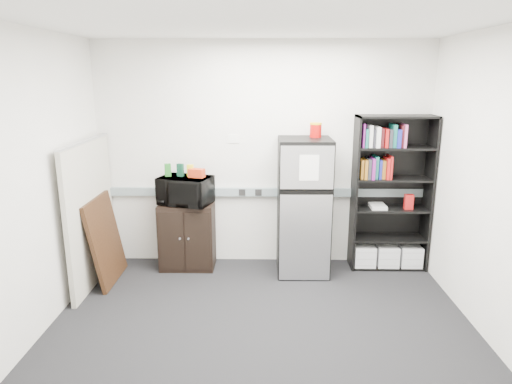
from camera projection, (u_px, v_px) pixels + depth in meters
floor at (261, 334)px, 4.16m from camera, size 4.00×4.00×0.00m
wall_back at (263, 155)px, 5.52m from camera, size 4.00×0.02×2.70m
wall_right at (502, 192)px, 3.79m from camera, size 0.02×3.50×2.70m
wall_left at (26, 190)px, 3.86m from camera, size 0.02×3.50×2.70m
ceiling at (262, 20)px, 3.49m from camera, size 4.00×3.50×0.02m
electrical_raceway at (263, 192)px, 5.60m from camera, size 3.92×0.05×0.10m
wall_note at (234, 139)px, 5.47m from camera, size 0.14×0.00×0.10m
bookshelf at (391, 195)px, 5.42m from camera, size 0.90×0.34×1.85m
cubicle_partition at (91, 213)px, 5.04m from camera, size 0.06×1.30×1.62m
cabinet at (187, 236)px, 5.53m from camera, size 0.65×0.44×0.81m
microwave at (185, 191)px, 5.37m from camera, size 0.68×0.55×0.33m
snack_box_a at (168, 170)px, 5.35m from camera, size 0.08×0.07×0.15m
snack_box_b at (180, 170)px, 5.35m from camera, size 0.08×0.07×0.15m
snack_box_c at (190, 171)px, 5.35m from camera, size 0.08×0.06×0.14m
snack_bag at (197, 173)px, 5.30m from camera, size 0.20×0.15×0.10m
refrigerator at (304, 207)px, 5.33m from camera, size 0.60×0.63×1.60m
coffee_can at (316, 129)px, 5.23m from camera, size 0.14×0.14×0.19m
framed_poster at (106, 240)px, 5.14m from camera, size 0.21×0.76×0.98m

